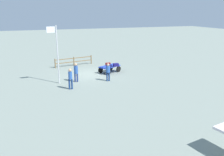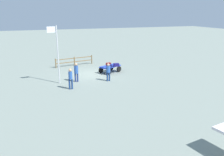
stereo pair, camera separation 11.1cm
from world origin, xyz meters
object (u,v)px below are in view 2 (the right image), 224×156
luggage_cart (110,68)px  flagpole (57,51)px  suitcase_tan (109,66)px  worker_lead (108,71)px  worker_supervisor (70,77)px  suitcase_olive (116,65)px  suitcase_maroon (108,64)px  worker_trailing (76,71)px

luggage_cart → flagpole: (5.42, 1.97, 2.35)m
suitcase_tan → worker_lead: size_ratio=0.32×
worker_lead → worker_supervisor: (3.58, 1.13, 0.03)m
flagpole → luggage_cart: bearing=-160.1°
luggage_cart → flagpole: size_ratio=0.49×
suitcase_olive → flagpole: 6.48m
luggage_cart → worker_lead: 3.08m
suitcase_maroon → worker_lead: (1.10, 3.15, 0.14)m
suitcase_tan → worker_supervisor: size_ratio=0.30×
suitcase_olive → worker_supervisor: 6.34m
suitcase_olive → flagpole: bearing=14.6°
suitcase_tan → suitcase_maroon: suitcase_tan is taller
luggage_cart → suitcase_tan: size_ratio=4.73×
flagpole → worker_supervisor: bearing=109.3°
worker_trailing → suitcase_tan: bearing=-157.9°
suitcase_maroon → flagpole: size_ratio=0.10×
suitcase_maroon → worker_supervisor: 6.34m
luggage_cart → suitcase_maroon: bearing=-81.3°
luggage_cart → worker_lead: bearing=67.8°
suitcase_tan → worker_trailing: bearing=22.1°
suitcase_tan → worker_lead: worker_lead is taller
worker_lead → worker_trailing: 2.83m
worker_lead → worker_supervisor: worker_supervisor is taller
suitcase_tan → worker_trailing: (3.62, 1.47, 0.16)m
suitcase_olive → worker_trailing: bearing=20.5°
suitcase_olive → worker_trailing: 4.71m
suitcase_olive → worker_lead: size_ratio=0.34×
worker_lead → worker_trailing: (2.73, -0.75, 0.03)m
worker_supervisor → flagpole: (0.69, -1.98, 1.87)m
worker_trailing → flagpole: flagpole is taller
suitcase_maroon → suitcase_olive: suitcase_olive is taller
suitcase_maroon → flagpole: (5.37, 2.30, 2.04)m
suitcase_tan → suitcase_olive: bearing=-167.4°
suitcase_maroon → worker_lead: worker_lead is taller
suitcase_tan → flagpole: 5.72m
suitcase_olive → worker_trailing: worker_trailing is taller
suitcase_tan → worker_supervisor: worker_supervisor is taller
worker_lead → suitcase_maroon: bearing=-109.3°
suitcase_maroon → worker_trailing: (3.83, 2.40, 0.17)m
worker_lead → flagpole: 4.75m
suitcase_tan → worker_supervisor: bearing=36.9°
suitcase_tan → suitcase_olive: (-0.79, -0.18, 0.01)m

